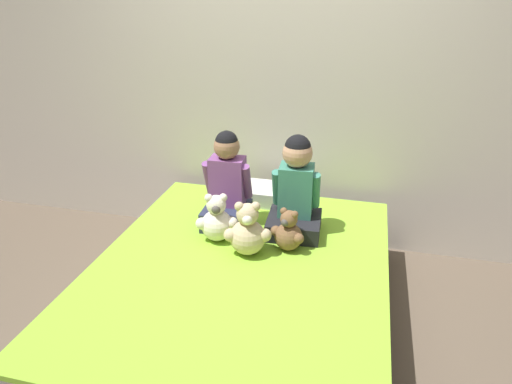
{
  "coord_description": "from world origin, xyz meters",
  "views": [
    {
      "loc": [
        0.62,
        -2.08,
        1.89
      ],
      "look_at": [
        0.0,
        0.39,
        0.72
      ],
      "focal_mm": 32.0,
      "sensor_mm": 36.0,
      "label": 1
    }
  ],
  "objects_px": {
    "child_on_right": "(296,191)",
    "teddy_bear_held_by_left_child": "(217,221)",
    "bed": "(240,297)",
    "teddy_bear_held_by_right_child": "(288,233)",
    "pillow_at_headboard": "(271,195)",
    "teddy_bear_between_children": "(248,232)",
    "child_on_left": "(227,186)"
  },
  "relations": [
    {
      "from": "bed",
      "to": "teddy_bear_between_children",
      "type": "relative_size",
      "value": 6.14
    },
    {
      "from": "child_on_left",
      "to": "teddy_bear_between_children",
      "type": "height_order",
      "value": "child_on_left"
    },
    {
      "from": "teddy_bear_held_by_left_child",
      "to": "pillow_at_headboard",
      "type": "relative_size",
      "value": 0.69
    },
    {
      "from": "bed",
      "to": "teddy_bear_between_children",
      "type": "distance_m",
      "value": 0.39
    },
    {
      "from": "teddy_bear_held_by_left_child",
      "to": "teddy_bear_held_by_right_child",
      "type": "xyz_separation_m",
      "value": [
        0.44,
        -0.01,
        -0.02
      ]
    },
    {
      "from": "teddy_bear_between_children",
      "to": "pillow_at_headboard",
      "type": "xyz_separation_m",
      "value": [
        -0.01,
        0.71,
        -0.08
      ]
    },
    {
      "from": "child_on_right",
      "to": "teddy_bear_held_by_left_child",
      "type": "bearing_deg",
      "value": -156.03
    },
    {
      "from": "bed",
      "to": "child_on_right",
      "type": "height_order",
      "value": "child_on_right"
    },
    {
      "from": "teddy_bear_between_children",
      "to": "pillow_at_headboard",
      "type": "height_order",
      "value": "teddy_bear_between_children"
    },
    {
      "from": "pillow_at_headboard",
      "to": "teddy_bear_held_by_right_child",
      "type": "bearing_deg",
      "value": -68.99
    },
    {
      "from": "child_on_right",
      "to": "teddy_bear_between_children",
      "type": "xyz_separation_m",
      "value": [
        -0.22,
        -0.34,
        -0.14
      ]
    },
    {
      "from": "pillow_at_headboard",
      "to": "teddy_bear_between_children",
      "type": "bearing_deg",
      "value": -88.94
    },
    {
      "from": "bed",
      "to": "child_on_right",
      "type": "xyz_separation_m",
      "value": [
        0.23,
        0.47,
        0.5
      ]
    },
    {
      "from": "child_on_right",
      "to": "teddy_bear_held_by_right_child",
      "type": "distance_m",
      "value": 0.29
    },
    {
      "from": "bed",
      "to": "child_on_left",
      "type": "relative_size",
      "value": 3.25
    },
    {
      "from": "teddy_bear_held_by_right_child",
      "to": "pillow_at_headboard",
      "type": "height_order",
      "value": "teddy_bear_held_by_right_child"
    },
    {
      "from": "child_on_right",
      "to": "teddy_bear_held_by_left_child",
      "type": "distance_m",
      "value": 0.52
    },
    {
      "from": "bed",
      "to": "teddy_bear_held_by_left_child",
      "type": "height_order",
      "value": "teddy_bear_held_by_left_child"
    },
    {
      "from": "teddy_bear_between_children",
      "to": "child_on_right",
      "type": "bearing_deg",
      "value": 42.93
    },
    {
      "from": "pillow_at_headboard",
      "to": "teddy_bear_held_by_left_child",
      "type": "bearing_deg",
      "value": -109.09
    },
    {
      "from": "bed",
      "to": "pillow_at_headboard",
      "type": "xyz_separation_m",
      "value": [
        0.0,
        0.85,
        0.28
      ]
    },
    {
      "from": "child_on_right",
      "to": "pillow_at_headboard",
      "type": "xyz_separation_m",
      "value": [
        -0.23,
        0.38,
        -0.22
      ]
    },
    {
      "from": "child_on_right",
      "to": "teddy_bear_held_by_right_child",
      "type": "bearing_deg",
      "value": -93.12
    },
    {
      "from": "child_on_left",
      "to": "teddy_bear_held_by_right_child",
      "type": "height_order",
      "value": "child_on_left"
    },
    {
      "from": "teddy_bear_held_by_left_child",
      "to": "pillow_at_headboard",
      "type": "bearing_deg",
      "value": 53.86
    },
    {
      "from": "teddy_bear_held_by_left_child",
      "to": "pillow_at_headboard",
      "type": "height_order",
      "value": "teddy_bear_held_by_left_child"
    },
    {
      "from": "child_on_left",
      "to": "teddy_bear_held_by_left_child",
      "type": "height_order",
      "value": "child_on_left"
    },
    {
      "from": "child_on_right",
      "to": "teddy_bear_held_by_left_child",
      "type": "height_order",
      "value": "child_on_right"
    },
    {
      "from": "child_on_right",
      "to": "pillow_at_headboard",
      "type": "bearing_deg",
      "value": 118.41
    },
    {
      "from": "bed",
      "to": "teddy_bear_held_by_right_child",
      "type": "distance_m",
      "value": 0.47
    },
    {
      "from": "bed",
      "to": "teddy_bear_held_by_right_child",
      "type": "relative_size",
      "value": 7.73
    },
    {
      "from": "bed",
      "to": "pillow_at_headboard",
      "type": "distance_m",
      "value": 0.89
    }
  ]
}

